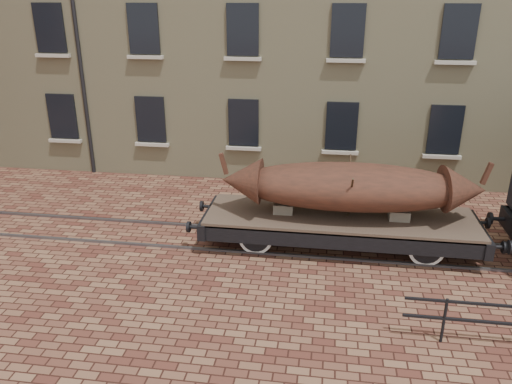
# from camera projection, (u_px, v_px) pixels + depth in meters

# --- Properties ---
(ground) EXTENTS (90.00, 90.00, 0.00)m
(ground) POSITION_uv_depth(u_px,v_px,m) (302.00, 244.00, 13.92)
(ground) COLOR #4E261D
(rail_track) EXTENTS (30.00, 1.52, 0.06)m
(rail_track) POSITION_uv_depth(u_px,v_px,m) (303.00, 243.00, 13.91)
(rail_track) COLOR #59595E
(rail_track) RESTS_ON ground
(flatcar_wagon) EXTENTS (8.12, 2.20, 1.23)m
(flatcar_wagon) POSITION_uv_depth(u_px,v_px,m) (340.00, 222.00, 13.50)
(flatcar_wagon) COLOR #4C3D2E
(flatcar_wagon) RESTS_ON ground
(iron_boat) EXTENTS (6.97, 2.07, 1.65)m
(iron_boat) POSITION_uv_depth(u_px,v_px,m) (350.00, 186.00, 13.09)
(iron_boat) COLOR #50281A
(iron_boat) RESTS_ON flatcar_wagon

